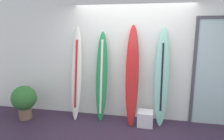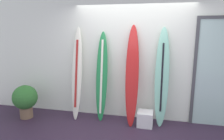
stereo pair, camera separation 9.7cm
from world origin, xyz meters
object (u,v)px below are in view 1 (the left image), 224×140
object	(u,v)px
glass_door	(221,71)
surfboard_ivory	(77,74)
surfboard_emerald	(102,77)
surfboard_seafoam	(162,77)
potted_plant	(24,100)
surfboard_crimson	(132,76)
display_block_left	(145,118)

from	to	relation	value
glass_door	surfboard_ivory	bearing A→B (deg)	-175.64
surfboard_emerald	surfboard_seafoam	bearing A→B (deg)	0.57
surfboard_ivory	potted_plant	bearing A→B (deg)	-165.42
surfboard_ivory	surfboard_seafoam	distance (m)	1.84
surfboard_ivory	surfboard_crimson	size ratio (longest dim) A/B	0.98
surfboard_crimson	display_block_left	world-z (taller)	surfboard_crimson
surfboard_emerald	display_block_left	bearing A→B (deg)	-8.58
potted_plant	surfboard_crimson	bearing A→B (deg)	6.37
surfboard_ivory	display_block_left	size ratio (longest dim) A/B	6.26
surfboard_emerald	surfboard_crimson	bearing A→B (deg)	-5.15
surfboard_ivory	display_block_left	xyz separation A→B (m)	(1.53, -0.12, -0.85)
surfboard_emerald	glass_door	size ratio (longest dim) A/B	0.87
surfboard_emerald	glass_door	world-z (taller)	glass_door
potted_plant	surfboard_emerald	bearing A→B (deg)	10.80
display_block_left	surfboard_ivory	bearing A→B (deg)	175.62
surfboard_emerald	surfboard_crimson	distance (m)	0.67
surfboard_ivory	surfboard_seafoam	xyz separation A→B (m)	(1.84, 0.04, 0.01)
surfboard_seafoam	potted_plant	world-z (taller)	surfboard_seafoam
potted_plant	glass_door	bearing A→B (deg)	7.23
surfboard_seafoam	surfboard_emerald	bearing A→B (deg)	-179.43
surfboard_seafoam	display_block_left	world-z (taller)	surfboard_seafoam
surfboard_seafoam	glass_door	bearing A→B (deg)	9.14
surfboard_crimson	glass_door	xyz separation A→B (m)	(1.77, 0.26, 0.12)
surfboard_crimson	potted_plant	size ratio (longest dim) A/B	2.75
surfboard_ivory	display_block_left	distance (m)	1.76
glass_door	display_block_left	bearing A→B (deg)	-166.72
display_block_left	potted_plant	distance (m)	2.70
surfboard_crimson	surfboard_seafoam	distance (m)	0.61
surfboard_crimson	glass_door	bearing A→B (deg)	8.37
surfboard_crimson	display_block_left	xyz separation A→B (m)	(0.30, -0.09, -0.88)
surfboard_seafoam	glass_door	size ratio (longest dim) A/B	0.91
surfboard_crimson	potted_plant	xyz separation A→B (m)	(-2.37, -0.27, -0.58)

